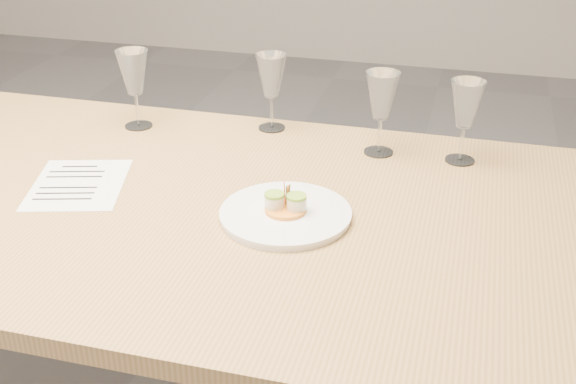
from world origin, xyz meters
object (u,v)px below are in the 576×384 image
(recipe_sheet, at_px, (78,184))
(wine_glass_2, at_px, (382,97))
(wine_glass_0, at_px, (134,74))
(dinner_plate, at_px, (286,213))
(dining_table, at_px, (65,208))
(wine_glass_1, at_px, (271,77))
(wine_glass_3, at_px, (466,106))

(recipe_sheet, relative_size, wine_glass_2, 1.47)
(wine_glass_0, bearing_deg, wine_glass_2, -0.43)
(dinner_plate, relative_size, recipe_sheet, 0.90)
(dining_table, height_order, recipe_sheet, recipe_sheet)
(wine_glass_1, height_order, wine_glass_3, same)
(recipe_sheet, bearing_deg, dinner_plate, -19.36)
(wine_glass_1, bearing_deg, dining_table, -130.74)
(dining_table, relative_size, wine_glass_2, 11.70)
(recipe_sheet, xyz_separation_m, wine_glass_0, (-0.02, 0.35, 0.14))
(recipe_sheet, distance_m, wine_glass_2, 0.73)
(wine_glass_2, distance_m, wine_glass_3, 0.20)
(dining_table, bearing_deg, wine_glass_3, 22.13)
(dinner_plate, height_order, wine_glass_0, wine_glass_0)
(wine_glass_0, bearing_deg, wine_glass_3, -0.13)
(dinner_plate, distance_m, recipe_sheet, 0.49)
(dinner_plate, xyz_separation_m, recipe_sheet, (-0.49, 0.03, -0.01))
(recipe_sheet, bearing_deg, wine_glass_0, 76.95)
(dinner_plate, bearing_deg, wine_glass_2, 70.25)
(dinner_plate, distance_m, wine_glass_1, 0.50)
(dinner_plate, xyz_separation_m, wine_glass_3, (0.33, 0.38, 0.13))
(wine_glass_0, relative_size, wine_glass_3, 1.04)
(dinner_plate, xyz_separation_m, wine_glass_0, (-0.51, 0.38, 0.13))
(recipe_sheet, bearing_deg, wine_glass_1, 36.49)
(dining_table, relative_size, wine_glass_0, 11.56)
(recipe_sheet, height_order, wine_glass_2, wine_glass_2)
(wine_glass_2, relative_size, wine_glass_3, 1.02)
(recipe_sheet, distance_m, wine_glass_0, 0.38)
(recipe_sheet, relative_size, wine_glass_1, 1.50)
(recipe_sheet, distance_m, wine_glass_1, 0.56)
(dining_table, relative_size, wine_glass_1, 11.92)
(recipe_sheet, height_order, wine_glass_1, wine_glass_1)
(wine_glass_1, relative_size, wine_glass_2, 0.98)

